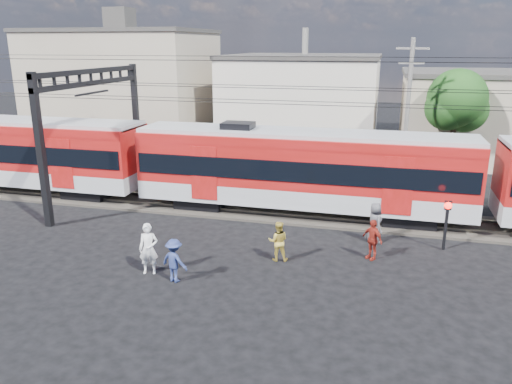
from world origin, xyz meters
TOP-DOWN VIEW (x-y plane):
  - ground at (0.00, 0.00)m, footprint 120.00×120.00m
  - track_bed at (0.00, 8.00)m, footprint 70.00×3.40m
  - rail_near at (0.00, 7.25)m, footprint 70.00×0.12m
  - rail_far at (0.00, 8.75)m, footprint 70.00×0.12m
  - commuter_train at (1.27, 8.00)m, footprint 50.30×3.08m
  - catenary at (-8.65, 8.00)m, footprint 70.00×9.30m
  - building_west at (-17.00, 24.00)m, footprint 14.28×10.20m
  - building_midwest at (-2.00, 27.00)m, footprint 12.24×12.24m
  - utility_pole_mid at (6.00, 15.00)m, footprint 1.80×0.24m
  - tree_near at (9.19, 18.09)m, footprint 3.82×3.64m
  - pedestrian_a at (-3.25, 0.12)m, footprint 0.80×0.63m
  - pedestrian_b at (1.11, 2.40)m, footprint 0.88×0.75m
  - pedestrian_c at (-2.07, -0.29)m, footprint 1.16×0.85m
  - pedestrian_d at (4.64, 3.46)m, footprint 0.99×0.93m
  - pedestrian_e at (4.68, 5.24)m, footprint 0.91×1.02m
  - crossing_signal at (7.49, 5.14)m, footprint 0.31×0.31m

SIDE VIEW (x-z plane):
  - ground at x=0.00m, z-range 0.00..0.00m
  - track_bed at x=0.00m, z-range 0.00..0.12m
  - rail_near at x=0.00m, z-range 0.12..0.24m
  - rail_far at x=0.00m, z-range 0.12..0.24m
  - pedestrian_b at x=1.11m, z-range 0.00..1.60m
  - pedestrian_c at x=-2.07m, z-range 0.00..1.60m
  - pedestrian_d at x=4.64m, z-range 0.00..1.63m
  - pedestrian_e at x=4.68m, z-range 0.00..1.75m
  - pedestrian_a at x=-3.25m, z-range 0.00..1.92m
  - crossing_signal at x=7.49m, z-range 0.41..2.52m
  - commuter_train at x=1.27m, z-range 0.31..4.49m
  - building_midwest at x=-2.00m, z-range 0.01..7.31m
  - utility_pole_mid at x=6.00m, z-range 0.28..8.78m
  - building_west at x=-17.00m, z-range 0.01..9.31m
  - tree_near at x=9.19m, z-range 1.30..8.02m
  - catenary at x=-8.65m, z-range 1.38..8.89m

